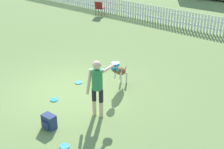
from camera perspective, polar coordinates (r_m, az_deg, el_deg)
The scene contains 10 objects.
ground_plane at distance 9.65m, azimuth -7.87°, elevation -3.28°, with size 240.00×240.00×0.00m, color olive.
handler_person at distance 8.01m, azimuth -2.54°, elevation -1.38°, with size 0.44×1.04×1.59m.
leaping_dog at distance 9.60m, azimuth 1.48°, elevation 0.60°, with size 0.52×1.19×0.92m.
frisbee_near_handler at distance 10.99m, azimuth -1.71°, elevation 0.79°, with size 0.23×0.23×0.02m.
frisbee_near_dog at distance 10.19m, azimuth -6.17°, elevation -1.47°, with size 0.23×0.23×0.02m.
frisbee_midfield at distance 9.31m, azimuth -10.51°, elevation -4.58°, with size 0.23×0.23×0.02m.
frisbee_far_scatter at distance 7.47m, azimuth -8.67°, elevation -12.87°, with size 0.23×0.23×0.02m.
backpack_on_grass at distance 8.05m, azimuth -11.47°, elevation -8.44°, with size 0.35×0.27×0.37m.
picket_fence at distance 15.85m, azimuth 14.23°, elevation 9.51°, with size 24.90×0.04×0.87m.
folding_chair_center at distance 17.86m, azimuth -2.31°, elevation 12.19°, with size 0.54×0.56×0.82m.
Camera 1 is at (6.27, -5.70, 4.62)m, focal length 50.00 mm.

